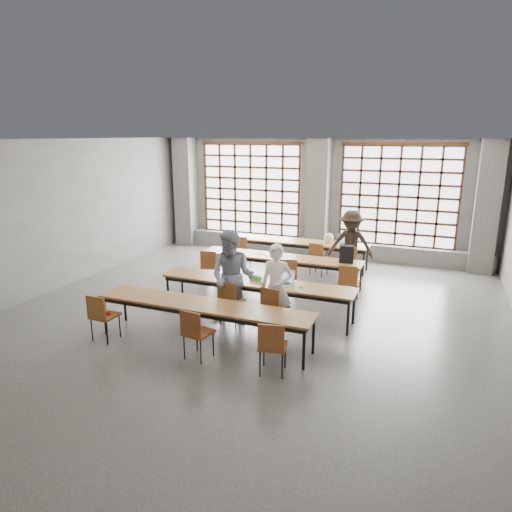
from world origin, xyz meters
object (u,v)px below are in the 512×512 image
(chair_front_right, at_px, (273,304))
(red_pouch, at_px, (105,313))
(laptop_front, at_px, (285,280))
(backpack, at_px, (346,254))
(laptop_back, at_px, (345,242))
(student_male, at_px, (276,288))
(mouse, at_px, (302,286))
(student_female, at_px, (233,277))
(green_box, at_px, (256,278))
(chair_back_left, at_px, (241,248))
(chair_near_left, at_px, (101,313))
(chair_mid_right, at_px, (349,280))
(chair_front_left, at_px, (230,298))
(chair_mid_left, at_px, (210,264))
(desk_row_a, at_px, (296,243))
(plastic_bag, at_px, (329,238))
(desk_row_b, at_px, (280,259))
(phone, at_px, (263,283))
(desk_row_d, at_px, (203,307))
(chair_back_mid, at_px, (318,256))
(chair_mid_centre, at_px, (288,273))
(chair_near_right, at_px, (272,343))
(chair_near_mid, at_px, (195,329))
(chair_back_right, at_px, (349,259))
(desk_row_c, at_px, (257,284))
(student_back, at_px, (351,244))

(chair_front_right, bearing_deg, red_pouch, -151.62)
(laptop_front, relative_size, backpack, 1.02)
(backpack, bearing_deg, laptop_back, 91.64)
(student_male, xyz_separation_m, mouse, (0.35, 0.48, -0.08))
(student_female, height_order, green_box, student_female)
(chair_back_left, height_order, chair_near_left, same)
(chair_mid_right, height_order, chair_front_left, same)
(chair_mid_left, relative_size, backpack, 2.20)
(mouse, xyz_separation_m, red_pouch, (-3.05, -2.05, -0.25))
(desk_row_a, relative_size, laptop_front, 9.84)
(student_male, relative_size, laptop_back, 3.64)
(chair_back_left, relative_size, chair_mid_right, 1.00)
(chair_front_right, relative_size, plastic_bag, 3.08)
(desk_row_b, relative_size, phone, 30.77)
(student_male, bearing_deg, desk_row_d, -141.87)
(laptop_back, bearing_deg, chair_back_mid, -126.46)
(chair_mid_right, height_order, phone, chair_mid_right)
(desk_row_b, xyz_separation_m, laptop_front, (0.76, -1.92, 0.13))
(chair_mid_centre, relative_size, backpack, 2.20)
(chair_near_right, relative_size, mouse, 8.98)
(desk_row_b, distance_m, chair_near_mid, 4.18)
(chair_back_right, distance_m, chair_mid_right, 1.78)
(desk_row_a, bearing_deg, chair_back_mid, -38.68)
(plastic_bag, bearing_deg, desk_row_c, -98.59)
(chair_front_left, xyz_separation_m, student_female, (0.00, 0.13, 0.39))
(phone, xyz_separation_m, red_pouch, (-2.28, -1.97, -0.24))
(chair_back_right, bearing_deg, mouse, -95.90)
(desk_row_b, height_order, desk_row_d, same)
(chair_back_mid, relative_size, laptop_back, 1.94)
(green_box, distance_m, backpack, 2.47)
(chair_mid_left, distance_m, green_box, 2.19)
(phone, bearing_deg, chair_near_right, -65.42)
(student_male, bearing_deg, chair_back_right, 71.80)
(chair_near_left, relative_size, mouse, 8.98)
(backpack, bearing_deg, student_female, -134.23)
(chair_back_right, distance_m, chair_front_right, 3.84)
(chair_back_left, bearing_deg, chair_mid_left, -92.35)
(phone, bearing_deg, student_male, -43.60)
(laptop_back, bearing_deg, desk_row_d, -104.51)
(chair_back_mid, relative_size, phone, 6.77)
(chair_front_right, relative_size, phone, 6.77)
(chair_back_mid, relative_size, student_back, 0.50)
(desk_row_b, xyz_separation_m, desk_row_d, (-0.20, -3.55, 0.00))
(chair_near_mid, bearing_deg, desk_row_c, 84.48)
(desk_row_d, distance_m, chair_near_mid, 0.67)
(chair_front_left, bearing_deg, chair_near_right, -46.94)
(desk_row_a, distance_m, chair_back_right, 1.72)
(red_pouch, bearing_deg, laptop_back, 62.50)
(desk_row_a, height_order, phone, phone)
(chair_back_right, distance_m, chair_mid_centre, 2.04)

